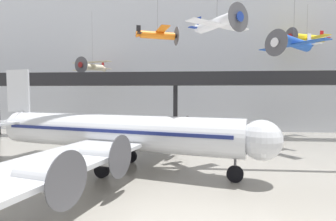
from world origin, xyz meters
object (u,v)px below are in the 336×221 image
suspended_plane_white_twin (217,23)px  suspended_plane_yellow_lowwing (307,38)px  airliner_silver_main (114,133)px  suspended_plane_orange_highwing (158,35)px  suspended_plane_cream_biplane (93,67)px  suspended_plane_blue_trainer (293,43)px

suspended_plane_white_twin → suspended_plane_yellow_lowwing: (16.15, 20.26, 2.65)m
airliner_silver_main → suspended_plane_orange_highwing: 13.83m
suspended_plane_orange_highwing → suspended_plane_white_twin: (6.21, -7.89, -0.86)m
suspended_plane_white_twin → suspended_plane_yellow_lowwing: suspended_plane_yellow_lowwing is taller
suspended_plane_orange_highwing → suspended_plane_cream_biplane: 18.16m
suspended_plane_cream_biplane → suspended_plane_white_twin: 28.02m
suspended_plane_orange_highwing → suspended_plane_white_twin: 10.07m
suspended_plane_white_twin → suspended_plane_blue_trainer: bearing=92.2°
airliner_silver_main → suspended_plane_yellow_lowwing: 35.05m
suspended_plane_blue_trainer → airliner_silver_main: bearing=-10.0°
suspended_plane_orange_highwing → suspended_plane_yellow_lowwing: 25.61m
suspended_plane_yellow_lowwing → suspended_plane_white_twin: bearing=29.6°
airliner_silver_main → suspended_plane_white_twin: bearing=17.4°
suspended_plane_cream_biplane → suspended_plane_yellow_lowwing: size_ratio=1.29×
suspended_plane_orange_highwing → suspended_plane_cream_biplane: (-12.85, 12.60, -2.42)m
suspended_plane_blue_trainer → suspended_plane_white_twin: size_ratio=1.09×
suspended_plane_cream_biplane → suspended_plane_white_twin: (19.05, -20.49, 1.56)m
suspended_plane_cream_biplane → suspended_plane_white_twin: suspended_plane_white_twin is taller
suspended_plane_orange_highwing → suspended_plane_blue_trainer: suspended_plane_orange_highwing is taller
suspended_plane_cream_biplane → suspended_plane_white_twin: size_ratio=1.16×
suspended_plane_white_twin → suspended_plane_yellow_lowwing: size_ratio=1.11×
suspended_plane_cream_biplane → suspended_plane_yellow_lowwing: (35.20, -0.23, 4.22)m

